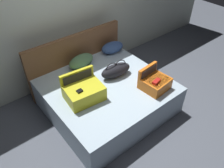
# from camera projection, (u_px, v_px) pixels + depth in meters

# --- Properties ---
(ground_plane) EXTENTS (12.00, 12.00, 0.00)m
(ground_plane) POSITION_uv_depth(u_px,v_px,m) (122.00, 121.00, 3.74)
(ground_plane) COLOR #4C515B
(back_wall) EXTENTS (8.00, 0.10, 2.60)m
(back_wall) POSITION_uv_depth(u_px,v_px,m) (62.00, 15.00, 3.90)
(back_wall) COLOR #B7C1B2
(back_wall) RESTS_ON ground
(bed) EXTENTS (1.88, 1.77, 0.53)m
(bed) POSITION_uv_depth(u_px,v_px,m) (107.00, 96.00, 3.81)
(bed) COLOR #99ADBC
(bed) RESTS_ON ground
(headboard) EXTENTS (1.92, 0.08, 1.04)m
(headboard) POSITION_uv_depth(u_px,v_px,m) (77.00, 60.00, 4.20)
(headboard) COLOR brown
(headboard) RESTS_ON ground
(hard_case_large) EXTENTS (0.58, 0.49, 0.39)m
(hard_case_large) POSITION_uv_depth(u_px,v_px,m) (84.00, 91.00, 3.32)
(hard_case_large) COLOR gold
(hard_case_large) RESTS_ON bed
(hard_case_medium) EXTENTS (0.43, 0.42, 0.34)m
(hard_case_medium) POSITION_uv_depth(u_px,v_px,m) (155.00, 82.00, 3.51)
(hard_case_medium) COLOR #D16619
(hard_case_medium) RESTS_ON bed
(duffel_bag) EXTENTS (0.56, 0.29, 0.29)m
(duffel_bag) POSITION_uv_depth(u_px,v_px,m) (116.00, 70.00, 3.75)
(duffel_bag) COLOR black
(duffel_bag) RESTS_ON bed
(pillow_near_headboard) EXTENTS (0.53, 0.32, 0.21)m
(pillow_near_headboard) POSITION_uv_depth(u_px,v_px,m) (81.00, 61.00, 3.98)
(pillow_near_headboard) COLOR #4C724C
(pillow_near_headboard) RESTS_ON bed
(pillow_center_head) EXTENTS (0.48, 0.31, 0.22)m
(pillow_center_head) POSITION_uv_depth(u_px,v_px,m) (112.00, 48.00, 4.33)
(pillow_center_head) COLOR navy
(pillow_center_head) RESTS_ON bed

